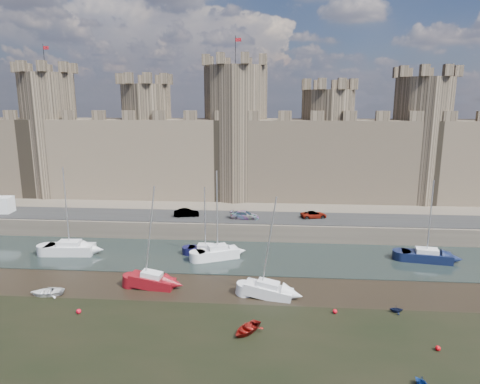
{
  "coord_description": "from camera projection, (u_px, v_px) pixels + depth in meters",
  "views": [
    {
      "loc": [
        8.7,
        -27.92,
        19.87
      ],
      "look_at": [
        4.81,
        22.0,
        9.03
      ],
      "focal_mm": 32.0,
      "sensor_mm": 36.0,
      "label": 1
    }
  ],
  "objects": [
    {
      "name": "ground",
      "position": [
        153.0,
        370.0,
        32.07
      ],
      "size": [
        160.0,
        160.0,
        0.0
      ],
      "primitive_type": "plane",
      "color": "black",
      "rests_on": "ground"
    },
    {
      "name": "water_channel",
      "position": [
        204.0,
        256.0,
        55.45
      ],
      "size": [
        160.0,
        12.0,
        0.08
      ],
      "primitive_type": "cube",
      "color": "black",
      "rests_on": "ground"
    },
    {
      "name": "quay",
      "position": [
        231.0,
        190.0,
        90.27
      ],
      "size": [
        160.0,
        60.0,
        2.5
      ],
      "primitive_type": "cube",
      "color": "#4C443A",
      "rests_on": "ground"
    },
    {
      "name": "road",
      "position": [
        215.0,
        217.0,
        64.66
      ],
      "size": [
        160.0,
        7.0,
        0.1
      ],
      "primitive_type": "cube",
      "color": "black",
      "rests_on": "quay"
    },
    {
      "name": "castle",
      "position": [
        221.0,
        146.0,
        76.42
      ],
      "size": [
        108.5,
        11.0,
        29.0
      ],
      "color": "#42382B",
      "rests_on": "quay"
    },
    {
      "name": "car_1",
      "position": [
        187.0,
        213.0,
        64.56
      ],
      "size": [
        3.95,
        1.97,
        1.24
      ],
      "primitive_type": "imported",
      "rotation": [
        0.0,
        0.0,
        1.75
      ],
      "color": "gray",
      "rests_on": "quay"
    },
    {
      "name": "car_2",
      "position": [
        245.0,
        215.0,
        63.35
      ],
      "size": [
        4.35,
        2.03,
        1.23
      ],
      "primitive_type": "imported",
      "rotation": [
        0.0,
        0.0,
        1.5
      ],
      "color": "gray",
      "rests_on": "quay"
    },
    {
      "name": "car_3",
      "position": [
        314.0,
        215.0,
        63.86
      ],
      "size": [
        4.2,
        2.69,
        1.08
      ],
      "primitive_type": "imported",
      "rotation": [
        0.0,
        0.0,
        1.82
      ],
      "color": "gray",
      "rests_on": "quay"
    },
    {
      "name": "sailboat_0",
      "position": [
        70.0,
        248.0,
        55.78
      ],
      "size": [
        6.3,
        2.81,
        11.51
      ],
      "rotation": [
        0.0,
        0.0,
        0.07
      ],
      "color": "silver",
      "rests_on": "ground"
    },
    {
      "name": "sailboat_1",
      "position": [
        206.0,
        250.0,
        55.65
      ],
      "size": [
        4.54,
        1.9,
        8.98
      ],
      "rotation": [
        0.0,
        0.0,
        -0.04
      ],
      "color": "black",
      "rests_on": "ground"
    },
    {
      "name": "sailboat_2",
      "position": [
        218.0,
        252.0,
        54.24
      ],
      "size": [
        5.62,
        3.99,
        11.32
      ],
      "rotation": [
        0.0,
        0.0,
        0.42
      ],
      "color": "silver",
      "rests_on": "ground"
    },
    {
      "name": "sailboat_3",
      "position": [
        426.0,
        256.0,
        53.4
      ],
      "size": [
        6.17,
        3.22,
        10.3
      ],
      "rotation": [
        0.0,
        0.0,
        -0.16
      ],
      "color": "black",
      "rests_on": "ground"
    },
    {
      "name": "sailboat_4",
      "position": [
        152.0,
        280.0,
        46.04
      ],
      "size": [
        4.96,
        2.29,
        11.25
      ],
      "rotation": [
        0.0,
        0.0,
        -0.09
      ],
      "color": "maroon",
      "rests_on": "ground"
    },
    {
      "name": "sailboat_5",
      "position": [
        268.0,
        290.0,
        43.86
      ],
      "size": [
        5.19,
        2.76,
        10.64
      ],
      "rotation": [
        0.0,
        0.0,
        -0.18
      ],
      "color": "silver",
      "rests_on": "ground"
    },
    {
      "name": "dinghy_4",
      "position": [
        247.0,
        330.0,
        37.13
      ],
      "size": [
        3.47,
        3.65,
        0.62
      ],
      "primitive_type": "imported",
      "rotation": [
        1.57,
        0.0,
        5.64
      ],
      "color": "maroon",
      "rests_on": "ground"
    },
    {
      "name": "dinghy_5",
      "position": [
        422.0,
        383.0,
        29.99
      ],
      "size": [
        1.78,
        1.91,
        0.82
      ],
      "primitive_type": "imported",
      "rotation": [
        1.57,
        0.0,
        0.32
      ],
      "color": "navy",
      "rests_on": "ground"
    },
    {
      "name": "dinghy_6",
      "position": [
        47.0,
        292.0,
        44.37
      ],
      "size": [
        3.72,
        2.97,
        0.69
      ],
      "primitive_type": "imported",
      "rotation": [
        1.57,
        0.0,
        4.9
      ],
      "color": "silver",
      "rests_on": "ground"
    },
    {
      "name": "dinghy_7",
      "position": [
        396.0,
        309.0,
        40.68
      ],
      "size": [
        1.36,
        1.19,
        0.69
      ],
      "primitive_type": "imported",
      "rotation": [
        1.57,
        0.0,
        1.61
      ],
      "color": "black",
      "rests_on": "ground"
    },
    {
      "name": "buoy_1",
      "position": [
        79.0,
        311.0,
        40.49
      ],
      "size": [
        0.46,
        0.46,
        0.46
      ],
      "primitive_type": "sphere",
      "color": "red",
      "rests_on": "ground"
    },
    {
      "name": "buoy_3",
      "position": [
        335.0,
        311.0,
        40.51
      ],
      "size": [
        0.44,
        0.44,
        0.44
      ],
      "primitive_type": "sphere",
      "color": "red",
      "rests_on": "ground"
    },
    {
      "name": "buoy_5",
      "position": [
        438.0,
        348.0,
        34.5
      ],
      "size": [
        0.44,
        0.44,
        0.44
      ],
      "primitive_type": "sphere",
      "color": "red",
      "rests_on": "ground"
    }
  ]
}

